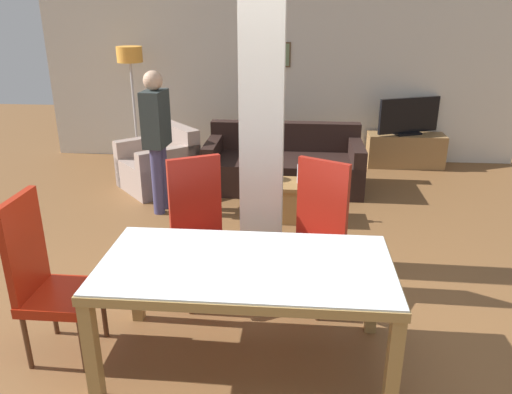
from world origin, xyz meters
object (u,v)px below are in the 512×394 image
Objects in this scene: dining_table at (246,282)px; dining_chair_far_left at (200,226)px; dining_chair_far_right at (315,230)px; dining_chair_head_left at (45,275)px; standing_person at (157,133)px; tv_stand at (405,150)px; bottle at (301,173)px; armchair at (160,167)px; coffee_table at (288,200)px; floor_lamp at (130,66)px; tv_screen at (409,117)px; sofa at (284,167)px.

dining_table is 0.99m from dining_chair_far_left.
dining_table is 1.61× the size of dining_chair_far_right.
dining_chair_head_left is 0.71× the size of standing_person.
tv_stand is at bearing 144.78° from dining_chair_head_left.
dining_chair_far_right is at bearing 115.60° from dining_chair_head_left.
dining_chair_far_right is 3.88× the size of bottle.
armchair is 1.95m from coffee_table.
bottle is 3.26m from floor_lamp.
tv_screen reaches higher than tv_stand.
floor_lamp is at bearing -93.07° from dining_chair_far_left.
tv_screen is (3.43, 1.24, 0.47)m from armchair.
sofa is 2.79× the size of coffee_table.
coffee_table is at bearing -128.34° from tv_stand.
tv_screen is (1.79, 1.07, 0.48)m from sofa.
dining_chair_far_left is 4.47m from tv_screen.
coffee_table is (0.08, -1.09, -0.05)m from sofa.
coffee_table is 0.42× the size of floor_lamp.
tv_screen is at bearing 53.72° from bottle.
bottle is (0.22, -1.08, 0.27)m from sofa.
dining_chair_far_left is 1.00× the size of dining_chair_head_left.
sofa reaches higher than armchair.
floor_lamp is at bearing -170.03° from dining_chair_head_left.
bottle is at bearing -37.72° from floor_lamp.
dining_table is 2.92m from standing_person.
dining_table is 1.07× the size of floor_lamp.
standing_person is at bearing 176.00° from bottle.
dining_chair_far_right is 4.05m from tv_screen.
floor_lamp reaches higher than tv_screen.
dining_chair_far_left reaches higher than dining_table.
dining_table is 1.61× the size of dining_chair_head_left.
dining_chair_far_right is at bearing 50.06° from standing_person.
dining_chair_head_left reaches higher than tv_stand.
armchair is at bearing -23.92° from dining_chair_far_right.
standing_person is at bearing -147.61° from tv_stand.
armchair reaches higher than coffee_table.
coffee_table is (0.22, 2.48, -0.40)m from dining_table.
tv_stand is 0.69× the size of standing_person.
dining_chair_head_left is 1.26× the size of tv_screen.
dining_chair_far_right reaches higher than bottle.
dining_chair_far_left reaches higher than tv_screen.
dining_chair_far_right is (0.47, 0.87, -0.02)m from dining_table.
dining_chair_far_left is 0.67× the size of floor_lamp.
dining_chair_head_left is 1.59× the size of coffee_table.
tv_stand is 0.51m from tv_screen.
dining_chair_far_right is at bearing 176.36° from armchair.
dining_chair_head_left is 3.88m from sofa.
dining_table is at bearing 162.32° from armchair.
tv_stand is 0.64× the size of floor_lamp.
tv_screen is at bearing 127.24° from standing_person.
dining_chair_far_right is at bearing -53.78° from floor_lamp.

